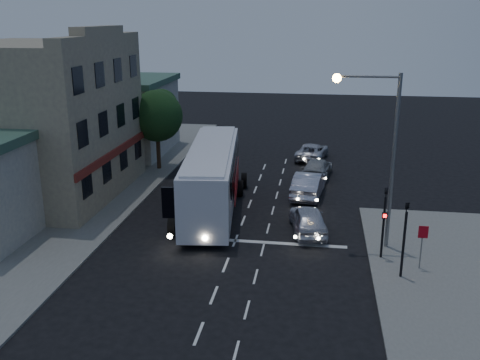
% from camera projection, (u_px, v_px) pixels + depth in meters
% --- Properties ---
extents(ground, '(120.00, 120.00, 0.00)m').
position_uv_depth(ground, '(229.00, 256.00, 27.21)').
color(ground, black).
extents(sidewalk_far, '(12.00, 50.00, 0.12)m').
position_uv_depth(sidewalk_far, '(62.00, 194.00, 36.59)').
color(sidewalk_far, slate).
rests_on(sidewalk_far, ground).
extents(road_markings, '(8.00, 30.55, 0.01)m').
position_uv_depth(road_markings, '(261.00, 233.00, 30.15)').
color(road_markings, silver).
rests_on(road_markings, ground).
extents(tour_bus, '(4.24, 13.38, 4.03)m').
position_uv_depth(tour_bus, '(212.00, 176.00, 33.28)').
color(tour_bus, white).
rests_on(tour_bus, ground).
extents(car_suv, '(2.52, 4.74, 1.53)m').
position_uv_depth(car_suv, '(308.00, 219.00, 30.02)').
color(car_suv, silver).
rests_on(car_suv, ground).
extents(car_sedan_a, '(2.37, 5.26, 1.68)m').
position_uv_depth(car_sedan_a, '(309.00, 184.00, 36.06)').
color(car_sedan_a, silver).
rests_on(car_sedan_a, ground).
extents(car_sedan_b, '(2.54, 4.99, 1.39)m').
position_uv_depth(car_sedan_b, '(317.00, 168.00, 40.45)').
color(car_sedan_b, '#9D9D9D').
rests_on(car_sedan_b, ground).
extents(car_sedan_c, '(3.00, 5.17, 1.35)m').
position_uv_depth(car_sedan_c, '(312.00, 151.00, 45.43)').
color(car_sedan_c, silver).
rests_on(car_sedan_c, ground).
extents(traffic_signal_main, '(0.25, 0.35, 4.10)m').
position_uv_depth(traffic_signal_main, '(384.00, 214.00, 26.15)').
color(traffic_signal_main, black).
rests_on(traffic_signal_main, sidewalk_near).
extents(traffic_signal_side, '(0.18, 0.15, 4.10)m').
position_uv_depth(traffic_signal_side, '(405.00, 230.00, 24.18)').
color(traffic_signal_side, black).
rests_on(traffic_signal_side, sidewalk_near).
extents(regulatory_sign, '(0.45, 0.12, 2.20)m').
position_uv_depth(regulatory_sign, '(422.00, 240.00, 25.19)').
color(regulatory_sign, slate).
rests_on(regulatory_sign, sidewalk_near).
extents(streetlight, '(3.32, 0.44, 9.00)m').
position_uv_depth(streetlight, '(381.00, 142.00, 26.55)').
color(streetlight, slate).
rests_on(streetlight, sidewalk_near).
extents(main_building, '(10.12, 12.00, 11.00)m').
position_uv_depth(main_building, '(41.00, 120.00, 35.23)').
color(main_building, gray).
rests_on(main_building, sidewalk_far).
extents(low_building_north, '(9.40, 9.40, 6.50)m').
position_uv_depth(low_building_north, '(116.00, 115.00, 47.02)').
color(low_building_north, gray).
rests_on(low_building_north, sidewalk_far).
extents(street_tree, '(4.00, 4.00, 6.20)m').
position_uv_depth(street_tree, '(157.00, 113.00, 41.24)').
color(street_tree, black).
rests_on(street_tree, sidewalk_far).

